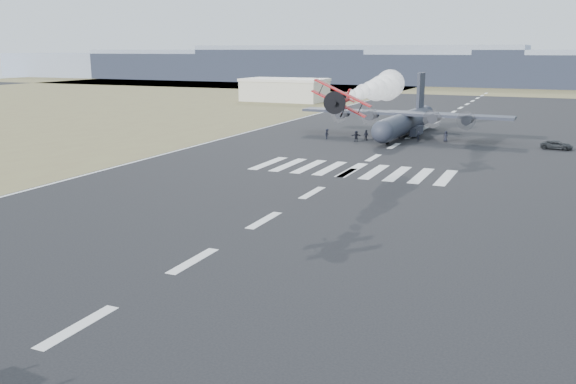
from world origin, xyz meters
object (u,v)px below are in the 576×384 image
Objects in this scene: crew_a at (388,138)px; support_vehicle at (557,145)px; crew_b at (366,135)px; crew_h at (399,134)px; crew_e at (446,136)px; hangar_left at (285,90)px; transport_aircraft at (406,120)px; crew_f at (356,136)px; crew_d at (366,136)px; crew_g at (418,137)px; crew_c at (327,134)px; aerobatic_biplane at (340,100)px.

support_vehicle is at bearing -113.55° from crew_a.
crew_b is 1.02× the size of crew_h.
crew_h is at bearing 8.04° from crew_e.
hangar_left is 100.80m from support_vehicle.
transport_aircraft is 12.03m from crew_f.
support_vehicle is 25.51m from crew_h.
crew_h is (-25.45, 1.75, 0.19)m from support_vehicle.
crew_b is at bearing -91.40° from crew_d.
crew_b is (45.85, -68.23, -2.54)m from hangar_left.
support_vehicle is at bearing 115.10° from crew_g.
crew_c is 6.82m from crew_d.
crew_f is (-6.00, -10.26, -1.87)m from transport_aircraft.
support_vehicle is 2.61× the size of crew_a.
transport_aircraft is 10.11m from crew_d.
crew_f is at bearing -76.33° from crew_h.
aerobatic_biplane is 42.30m from crew_c.
crew_d is at bearing 119.82° from crew_b.
crew_g reaches higher than crew_h.
crew_g is at bearing -68.65° from crew_c.
crew_e is (7.88, -4.06, -1.90)m from transport_aircraft.
crew_c is 1.14× the size of crew_d.
crew_b is 1.10m from crew_d.
crew_g is at bearing 179.97° from crew_d.
aerobatic_biplane is 42.88m from crew_g.
crew_h is at bearing -91.83° from transport_aircraft.
crew_a is at bearing 48.32° from crew_e.
aerobatic_biplane is at bearing 73.77° from crew_f.
aerobatic_biplane reaches higher than hangar_left.
crew_d is 13.44m from crew_e.
crew_b is 6.73m from crew_c.
crew_h is at bearing 92.07° from support_vehicle.
crew_e is (19.37, 5.52, -0.01)m from crew_c.
transport_aircraft is 7.95× the size of support_vehicle.
aerobatic_biplane is 3.74× the size of crew_d.
support_vehicle is 21.60m from crew_g.
hangar_left is 121.69m from aerobatic_biplane.
hangar_left is 0.65× the size of transport_aircraft.
crew_f reaches higher than crew_a.
hangar_left is 14.52× the size of crew_h.
crew_a is at bearing 140.38° from crew_d.
hangar_left is 81.89m from crew_h.
aerobatic_biplane reaches higher than crew_a.
crew_e is (-17.34, 1.40, 0.25)m from support_vehicle.
crew_e is 1.06× the size of crew_g.
crew_b reaches higher than crew_h.
aerobatic_biplane is at bearing 24.03° from crew_g.
transport_aircraft is at bearing -151.34° from crew_f.
transport_aircraft is 9.06m from crew_e.
crew_b is at bearing 99.45° from aerobatic_biplane.
crew_a is at bearing -86.41° from crew_c.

